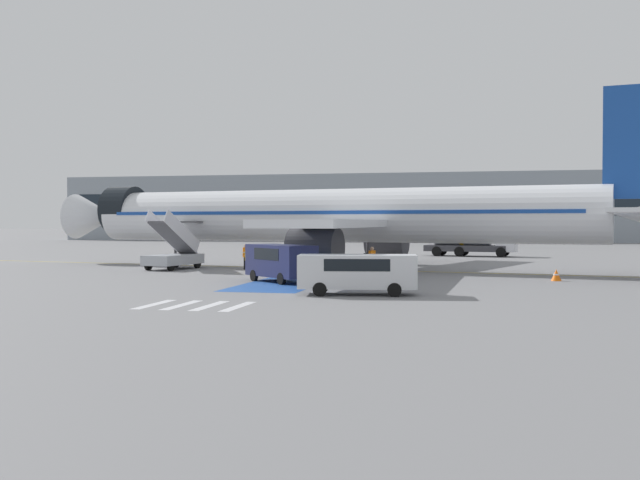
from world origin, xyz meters
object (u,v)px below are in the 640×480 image
fuel_tanker (469,238)px  boarding_stairs_forward (174,255)px  service_van_1 (281,260)px  ground_crew_0 (246,255)px  airliner (340,216)px  terminal_building (407,208)px  traffic_cone_1 (267,270)px  ground_crew_1 (248,258)px  ground_crew_2 (372,259)px  service_van_0 (357,270)px  traffic_cone_0 (556,275)px

fuel_tanker → boarding_stairs_forward: bearing=-28.5°
service_van_1 → ground_crew_0: size_ratio=2.66×
airliner → service_van_1: size_ratio=9.80×
ground_crew_0 → terminal_building: terminal_building is taller
service_van_1 → traffic_cone_1: size_ratio=7.38×
ground_crew_0 → terminal_building: bearing=62.7°
service_van_1 → boarding_stairs_forward: bearing=91.6°
fuel_tanker → ground_crew_1: (-13.56, -28.45, -0.86)m
ground_crew_2 → service_van_0: bearing=40.5°
traffic_cone_0 → ground_crew_2: bearing=168.3°
ground_crew_2 → terminal_building: (-6.79, 87.57, 4.91)m
boarding_stairs_forward → terminal_building: bearing=94.9°
service_van_0 → ground_crew_0: service_van_0 is taller
fuel_tanker → ground_crew_1: 31.53m
airliner → traffic_cone_1: bearing=164.8°
airliner → traffic_cone_0: bearing=-107.9°
ground_crew_0 → terminal_building: 84.18m
airliner → boarding_stairs_forward: 12.21m
boarding_stairs_forward → traffic_cone_0: bearing=-1.0°
ground_crew_0 → fuel_tanker: bearing=33.6°
boarding_stairs_forward → traffic_cone_1: size_ratio=8.40×
service_van_1 → ground_crew_1: bearing=75.1°
traffic_cone_0 → terminal_building: size_ratio=0.01×
ground_crew_0 → ground_crew_1: size_ratio=1.07×
ground_crew_1 → traffic_cone_1: size_ratio=2.60×
terminal_building → fuel_tanker: bearing=-78.4°
fuel_tanker → ground_crew_0: (-14.92, -24.82, -0.79)m
traffic_cone_1 → terminal_building: size_ratio=0.01×
service_van_0 → ground_crew_1: (-9.45, 12.78, -0.15)m
boarding_stairs_forward → fuel_tanker: bearing=62.1°
ground_crew_0 → ground_crew_1: (1.36, -3.64, -0.07)m
ground_crew_1 → service_van_0: bearing=118.0°
ground_crew_1 → airliner: bearing=-142.3°
boarding_stairs_forward → traffic_cone_0: 26.22m
service_van_0 → ground_crew_1: 15.89m
fuel_tanker → traffic_cone_1: (-11.78, -30.14, -1.51)m
ground_crew_2 → traffic_cone_0: bearing=113.3°
ground_crew_1 → ground_crew_2: (8.20, 0.06, 0.07)m
boarding_stairs_forward → ground_crew_1: boarding_stairs_forward is taller
airliner → ground_crew_0: bearing=114.9°
boarding_stairs_forward → fuel_tanker: boarding_stairs_forward is taller
ground_crew_0 → traffic_cone_0: size_ratio=2.72×
fuel_tanker → ground_crew_0: 28.97m
service_van_1 → terminal_building: (-2.61, 94.14, 4.69)m
airliner → terminal_building: size_ratio=0.37×
fuel_tanker → ground_crew_2: size_ratio=5.06×
boarding_stairs_forward → traffic_cone_0: boarding_stairs_forward is taller
ground_crew_0 → traffic_cone_1: 6.22m
fuel_tanker → service_van_1: (-9.53, -34.96, -0.58)m
boarding_stairs_forward → service_van_1: (10.55, -9.44, 0.23)m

